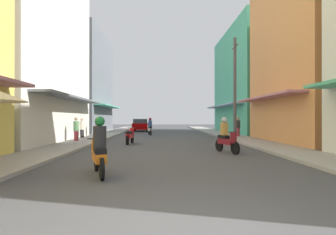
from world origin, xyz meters
TOP-DOWN VIEW (x-y plane):
  - ground_plane at (0.00, 17.07)m, footprint 92.71×92.71m
  - sidewalk_left at (-5.36, 17.07)m, footprint 2.18×50.14m
  - sidewalk_right at (5.36, 17.07)m, footprint 2.18×50.14m
  - building_left_mid at (-9.44, 14.05)m, footprint 7.05×11.26m
  - building_left_far at (-9.44, 25.83)m, footprint 7.05×10.46m
  - building_right_mid at (9.44, 12.87)m, footprint 7.05×8.75m
  - building_right_far at (9.44, 24.32)m, footprint 7.05×12.85m
  - motorbike_white at (-1.39, 21.27)m, footprint 0.59×1.80m
  - motorbike_orange at (-2.10, 3.87)m, footprint 0.76×1.74m
  - motorbike_red at (-2.23, 12.72)m, footprint 0.55×1.81m
  - motorbike_maroon at (2.46, 8.47)m, footprint 0.77×1.73m
  - parked_car at (-2.76, 28.52)m, footprint 1.89×4.15m
  - pedestrian_foreground at (-5.72, 13.75)m, footprint 0.34×0.34m
  - pedestrian_midway at (-5.47, 18.53)m, footprint 0.34×0.34m
  - pedestrian_far at (5.64, 17.66)m, footprint 0.34×0.34m
  - pedestrian_crossing at (-6.14, 16.49)m, footprint 0.34×0.34m
  - utility_pole at (4.52, 14.49)m, footprint 0.20×1.20m

SIDE VIEW (x-z plane):
  - ground_plane at x=0.00m, z-range 0.00..0.00m
  - sidewalk_left at x=-5.36m, z-range 0.00..0.12m
  - sidewalk_right at x=5.36m, z-range 0.00..0.12m
  - motorbike_red at x=-2.23m, z-range 0.02..0.99m
  - motorbike_white at x=-1.39m, z-range -0.09..1.49m
  - motorbike_orange at x=-2.10m, z-range -0.09..1.49m
  - motorbike_maroon at x=2.46m, z-range -0.09..1.49m
  - parked_car at x=-2.76m, z-range 0.01..1.46m
  - pedestrian_crossing at x=-6.14m, z-range 0.00..1.55m
  - pedestrian_foreground at x=-5.72m, z-range 0.00..1.59m
  - pedestrian_far at x=5.64m, z-range 0.00..1.62m
  - pedestrian_midway at x=-5.47m, z-range 0.00..1.66m
  - utility_pole at x=4.52m, z-range 0.08..6.97m
  - building_left_far at x=-9.44m, z-range 0.00..10.43m
  - building_right_far at x=9.44m, z-range 0.00..10.57m
  - building_right_mid at x=9.44m, z-range 0.00..10.62m
  - building_left_mid at x=-9.44m, z-range -0.01..14.24m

